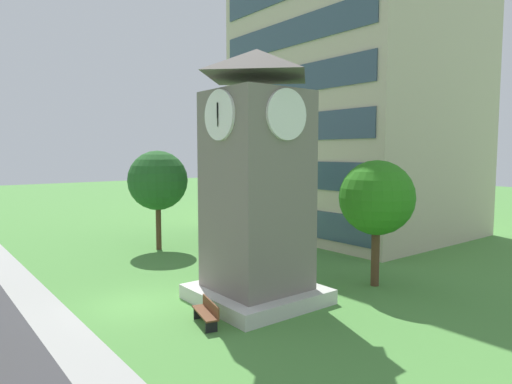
{
  "coord_description": "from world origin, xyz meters",
  "views": [
    {
      "loc": [
        17.13,
        -7.11,
        6.28
      ],
      "look_at": [
        1.32,
        5.33,
        4.5
      ],
      "focal_mm": 31.31,
      "sensor_mm": 36.0,
      "label": 1
    }
  ],
  "objects_px": {
    "clock_tower": "(257,191)",
    "tree_by_building": "(158,181)",
    "park_bench": "(207,313)",
    "tree_streetside": "(377,198)"
  },
  "relations": [
    {
      "from": "park_bench",
      "to": "tree_by_building",
      "type": "bearing_deg",
      "value": 161.3
    },
    {
      "from": "clock_tower",
      "to": "tree_streetside",
      "type": "xyz_separation_m",
      "value": [
        1.73,
        5.77,
        -0.51
      ]
    },
    {
      "from": "clock_tower",
      "to": "park_bench",
      "type": "distance_m",
      "value": 5.3
    },
    {
      "from": "tree_streetside",
      "to": "tree_by_building",
      "type": "bearing_deg",
      "value": -161.77
    },
    {
      "from": "park_bench",
      "to": "tree_by_building",
      "type": "xyz_separation_m",
      "value": [
        -12.85,
        4.35,
        4.02
      ]
    },
    {
      "from": "clock_tower",
      "to": "park_bench",
      "type": "xyz_separation_m",
      "value": [
        0.95,
        -3.07,
        -4.22
      ]
    },
    {
      "from": "clock_tower",
      "to": "tree_by_building",
      "type": "distance_m",
      "value": 11.97
    },
    {
      "from": "park_bench",
      "to": "clock_tower",
      "type": "bearing_deg",
      "value": 107.16
    },
    {
      "from": "tree_streetside",
      "to": "park_bench",
      "type": "bearing_deg",
      "value": -95.03
    },
    {
      "from": "park_bench",
      "to": "tree_streetside",
      "type": "bearing_deg",
      "value": 84.97
    }
  ]
}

